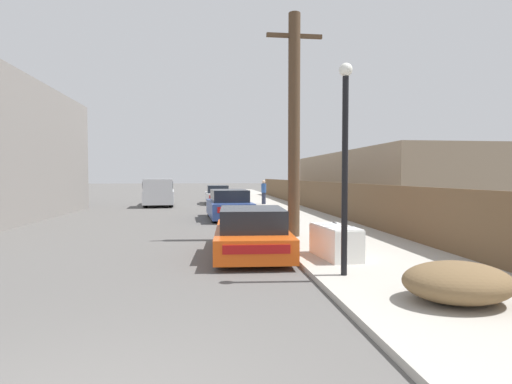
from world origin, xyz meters
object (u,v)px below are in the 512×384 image
at_px(street_lamp, 345,151).
at_px(pedestrian, 264,192).
at_px(car_parked_far, 217,195).
at_px(brush_pile, 457,282).
at_px(utility_pole, 294,124).
at_px(pickup_truck, 159,193).
at_px(discarded_fridge, 335,242).
at_px(parked_sports_car_red, 251,233).
at_px(car_parked_mid, 229,205).

xyz_separation_m(street_lamp, pedestrian, (1.16, 19.88, -1.58)).
xyz_separation_m(car_parked_far, brush_pile, (3.18, -24.21, -0.21)).
height_order(street_lamp, pedestrian, street_lamp).
distance_m(utility_pole, brush_pile, 7.81).
xyz_separation_m(pickup_truck, utility_pole, (6.13, -15.23, 2.83)).
distance_m(discarded_fridge, brush_pile, 3.60).
height_order(discarded_fridge, street_lamp, street_lamp).
distance_m(discarded_fridge, street_lamp, 2.68).
distance_m(car_parked_far, pedestrian, 4.04).
distance_m(parked_sports_car_red, car_parked_mid, 8.74).
distance_m(car_parked_mid, utility_pole, 7.42).
height_order(discarded_fridge, car_parked_mid, car_parked_mid).
distance_m(parked_sports_car_red, brush_pile, 5.46).
relative_size(parked_sports_car_red, car_parked_far, 1.01).
distance_m(car_parked_far, utility_pole, 17.63).
bearing_deg(car_parked_mid, brush_pile, -81.62).
distance_m(car_parked_far, brush_pile, 24.42).
xyz_separation_m(utility_pole, brush_pile, (1.08, -6.98, -3.33)).
xyz_separation_m(pickup_truck, street_lamp, (6.03, -20.38, 1.62)).
bearing_deg(discarded_fridge, parked_sports_car_red, 141.24).
bearing_deg(utility_pole, street_lamp, -91.11).
height_order(pickup_truck, brush_pile, pickup_truck).
bearing_deg(pickup_truck, pedestrian, 171.39).
xyz_separation_m(parked_sports_car_red, car_parked_mid, (-0.16, 8.74, 0.10)).
bearing_deg(parked_sports_car_red, pedestrian, 84.10).
distance_m(utility_pole, pedestrian, 15.02).
xyz_separation_m(car_parked_far, pedestrian, (3.16, -2.50, 0.33)).
xyz_separation_m(pickup_truck, pedestrian, (7.18, -0.50, 0.04)).
bearing_deg(street_lamp, car_parked_mid, 98.22).
bearing_deg(discarded_fridge, street_lamp, -107.96).
bearing_deg(pickup_truck, parked_sports_car_red, 99.84).
height_order(car_parked_far, utility_pole, utility_pole).
height_order(pickup_truck, street_lamp, street_lamp).
distance_m(car_parked_far, pickup_truck, 4.50).
relative_size(parked_sports_car_red, utility_pole, 0.63).
relative_size(car_parked_mid, car_parked_far, 1.02).
height_order(parked_sports_car_red, car_parked_mid, car_parked_mid).
bearing_deg(parked_sports_car_red, discarded_fridge, -30.05).
bearing_deg(pickup_truck, car_parked_mid, 111.86).
xyz_separation_m(street_lamp, brush_pile, (1.18, -1.83, -2.12)).
bearing_deg(car_parked_far, utility_pole, -84.77).
bearing_deg(discarded_fridge, car_parked_far, 90.91).
bearing_deg(pickup_truck, car_parked_far, -158.19).
bearing_deg(parked_sports_car_red, street_lamp, -59.28).
xyz_separation_m(car_parked_mid, brush_pile, (2.86, -13.48, -0.23)).
bearing_deg(pedestrian, brush_pile, -89.94).
relative_size(parked_sports_car_red, brush_pile, 2.66).
xyz_separation_m(car_parked_mid, pedestrian, (2.84, 8.22, 0.31)).
bearing_deg(parked_sports_car_red, utility_pole, 57.06).
relative_size(parked_sports_car_red, car_parked_mid, 0.98).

